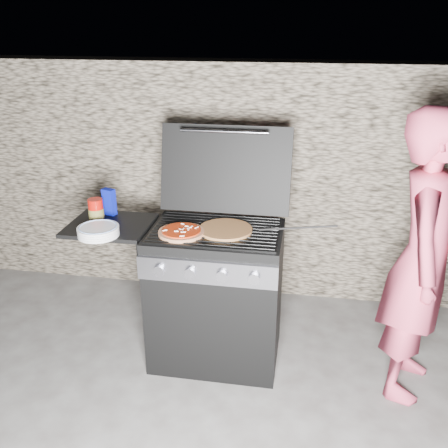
% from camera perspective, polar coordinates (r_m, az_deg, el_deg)
% --- Properties ---
extents(ground, '(50.00, 50.00, 0.00)m').
position_cam_1_polar(ground, '(3.45, -0.85, -14.66)').
color(ground, '#423E3A').
extents(stone_wall, '(8.00, 0.35, 1.80)m').
position_cam_1_polar(stone_wall, '(3.97, 1.87, 5.15)').
color(stone_wall, gray).
rests_on(stone_wall, ground).
extents(gas_grill, '(1.34, 0.79, 0.91)m').
position_cam_1_polar(gas_grill, '(3.25, -5.27, -7.73)').
color(gas_grill, black).
rests_on(gas_grill, ground).
extents(pizza_topped, '(0.34, 0.34, 0.03)m').
position_cam_1_polar(pizza_topped, '(2.93, -4.90, -0.87)').
color(pizza_topped, gold).
rests_on(pizza_topped, gas_grill).
extents(pizza_plain, '(0.42, 0.42, 0.02)m').
position_cam_1_polar(pizza_plain, '(2.96, 0.16, -0.64)').
color(pizza_plain, '#B9814A').
rests_on(pizza_plain, gas_grill).
extents(sauce_jar, '(0.10, 0.10, 0.14)m').
position_cam_1_polar(sauce_jar, '(3.21, -14.42, 1.56)').
color(sauce_jar, '#A60F08').
rests_on(sauce_jar, gas_grill).
extents(blue_carton, '(0.09, 0.07, 0.17)m').
position_cam_1_polar(blue_carton, '(3.29, -12.99, 2.48)').
color(blue_carton, '#071191').
rests_on(blue_carton, gas_grill).
extents(plate_stack, '(0.31, 0.31, 0.06)m').
position_cam_1_polar(plate_stack, '(3.01, -14.17, -0.79)').
color(plate_stack, silver).
rests_on(plate_stack, gas_grill).
extents(person, '(0.56, 0.70, 1.69)m').
position_cam_1_polar(person, '(2.99, 21.85, -3.79)').
color(person, '#CC425F').
rests_on(person, ground).
extents(tongs, '(0.45, 0.07, 0.09)m').
position_cam_1_polar(tongs, '(2.93, 8.38, -0.42)').
color(tongs, black).
rests_on(tongs, gas_grill).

